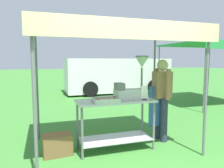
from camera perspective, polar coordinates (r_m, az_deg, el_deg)
The scene contains 10 objects.
ground_plane at distance 8.41m, azimuth -9.38°, elevation -4.80°, with size 70.00×70.00×0.00m, color #3D7F33.
stall_canopy at distance 3.87m, azimuth 0.48°, elevation 13.31°, with size 2.85×1.92×2.16m.
donut_cart at distance 3.86m, azimuth 0.93°, elevation -8.11°, with size 1.38×0.57×0.90m.
donut_tray at distance 3.62m, azimuth -1.72°, elevation -4.42°, with size 0.43×0.31×0.07m.
donut_fryer at distance 3.88m, azimuth 5.50°, elevation -0.19°, with size 0.62×0.28×0.78m.
menu_sign at distance 3.85m, azimuth 8.54°, elevation -2.64°, with size 0.13×0.05×0.24m.
vendor at distance 4.38m, azimuth 12.99°, elevation -2.99°, with size 0.45×0.53×1.61m.
supply_crate at distance 3.90m, azimuth -14.33°, elevation -15.30°, with size 0.51×0.37×0.35m.
van_white at distance 10.86m, azimuth 1.38°, elevation 2.42°, with size 5.09×2.11×1.69m.
neighbour_tent at distance 8.91m, azimuth 24.41°, elevation 9.25°, with size 2.79×2.90×2.22m.
Camera 1 is at (-1.22, -2.16, 1.59)m, focal length 34.49 mm.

